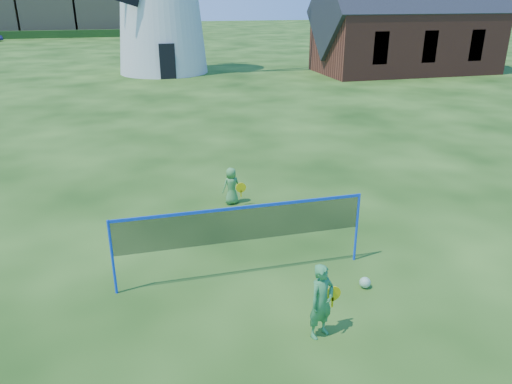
{
  "coord_description": "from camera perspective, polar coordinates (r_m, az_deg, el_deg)",
  "views": [
    {
      "loc": [
        -2.23,
        -8.66,
        5.33
      ],
      "look_at": [
        0.2,
        0.5,
        1.5
      ],
      "focal_mm": 34.08,
      "sensor_mm": 36.0,
      "label": 1
    }
  ],
  "objects": [
    {
      "name": "chapel",
      "position": [
        39.25,
        17.32,
        17.93
      ],
      "size": [
        13.39,
        6.49,
        11.32
      ],
      "color": "brown",
      "rests_on": "ground"
    },
    {
      "name": "ground",
      "position": [
        10.41,
        -0.36,
        -8.79
      ],
      "size": [
        220.0,
        220.0,
        0.0
      ],
      "primitive_type": "plane",
      "color": "black",
      "rests_on": "ground"
    },
    {
      "name": "play_ball",
      "position": [
        9.92,
        12.67,
        -10.33
      ],
      "size": [
        0.22,
        0.22,
        0.22
      ],
      "primitive_type": "sphere",
      "color": "green",
      "rests_on": "ground"
    },
    {
      "name": "player_girl",
      "position": [
        8.25,
        7.71,
        -12.6
      ],
      "size": [
        0.71,
        0.49,
        1.34
      ],
      "rotation": [
        0.0,
        0.0,
        0.4
      ],
      "color": "#368948",
      "rests_on": "ground"
    },
    {
      "name": "badminton_net",
      "position": [
        9.58,
        -1.68,
        -3.93
      ],
      "size": [
        5.05,
        0.05,
        1.55
      ],
      "color": "blue",
      "rests_on": "ground"
    },
    {
      "name": "player_boy",
      "position": [
        13.28,
        -2.91,
        0.71
      ],
      "size": [
        0.65,
        0.46,
        1.03
      ],
      "rotation": [
        0.0,
        0.0,
        3.41
      ],
      "color": "#499347",
      "rests_on": "ground"
    }
  ]
}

